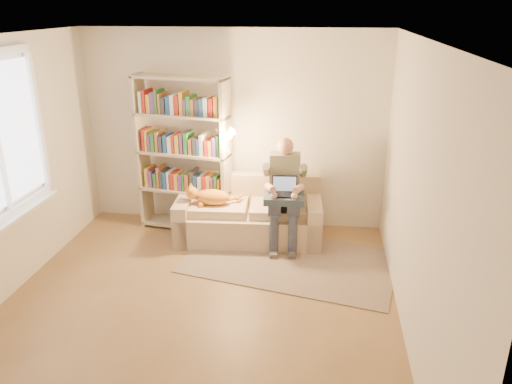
# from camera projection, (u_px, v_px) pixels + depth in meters

# --- Properties ---
(floor) EXTENTS (4.50, 4.50, 0.00)m
(floor) POSITION_uv_depth(u_px,v_px,m) (196.00, 310.00, 4.98)
(floor) COLOR brown
(floor) RESTS_ON ground
(ceiling) EXTENTS (4.00, 4.50, 0.02)m
(ceiling) POSITION_uv_depth(u_px,v_px,m) (182.00, 39.00, 4.06)
(ceiling) COLOR white
(ceiling) RESTS_ON wall_back
(wall_right) EXTENTS (0.02, 4.50, 2.60)m
(wall_right) POSITION_uv_depth(u_px,v_px,m) (417.00, 200.00, 4.27)
(wall_right) COLOR silver
(wall_right) RESTS_ON floor
(wall_back) EXTENTS (4.00, 0.02, 2.60)m
(wall_back) POSITION_uv_depth(u_px,v_px,m) (234.00, 130.00, 6.61)
(wall_back) COLOR silver
(wall_back) RESTS_ON floor
(wall_front) EXTENTS (4.00, 0.02, 2.60)m
(wall_front) POSITION_uv_depth(u_px,v_px,m) (71.00, 347.00, 2.44)
(wall_front) COLOR silver
(wall_front) RESTS_ON floor
(window) EXTENTS (0.12, 1.52, 1.69)m
(window) POSITION_uv_depth(u_px,v_px,m) (3.00, 165.00, 4.93)
(window) COLOR white
(window) RESTS_ON wall_left
(sofa) EXTENTS (1.89, 0.96, 0.78)m
(sofa) POSITION_uv_depth(u_px,v_px,m) (249.00, 217.00, 6.46)
(sofa) COLOR #C3AA8A
(sofa) RESTS_ON floor
(person) EXTENTS (0.41, 0.63, 1.35)m
(person) POSITION_uv_depth(u_px,v_px,m) (284.00, 187.00, 6.13)
(person) COLOR gray
(person) RESTS_ON sofa
(cat) EXTENTS (0.66, 0.27, 0.24)m
(cat) POSITION_uv_depth(u_px,v_px,m) (213.00, 196.00, 6.26)
(cat) COLOR #F79F30
(cat) RESTS_ON sofa
(blanket) EXTENTS (0.52, 0.43, 0.08)m
(blanket) POSITION_uv_depth(u_px,v_px,m) (282.00, 197.00, 6.04)
(blanket) COLOR #2A3A4A
(blanket) RESTS_ON person
(laptop) EXTENTS (0.32, 0.26, 0.27)m
(laptop) POSITION_uv_depth(u_px,v_px,m) (282.00, 190.00, 6.01)
(laptop) COLOR black
(laptop) RESTS_ON blanket
(bookshelf) EXTENTS (1.36, 0.58, 2.06)m
(bookshelf) POSITION_uv_depth(u_px,v_px,m) (183.00, 147.00, 6.41)
(bookshelf) COLOR #B9AA8C
(bookshelf) RESTS_ON floor
(rug) EXTENTS (2.66, 1.89, 0.01)m
(rug) POSITION_uv_depth(u_px,v_px,m) (290.00, 261.00, 5.93)
(rug) COLOR gray
(rug) RESTS_ON floor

